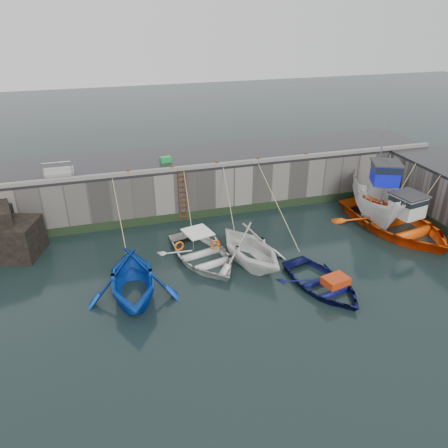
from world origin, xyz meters
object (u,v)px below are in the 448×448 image
object	(u,v)px
boat_near_white	(134,296)
bollard_a	(128,172)
bollard_e	(306,155)
fish_crate	(166,159)
bollard_b	(172,168)
boat_near_blue	(203,260)
boat_far_white	(378,199)
boat_far_orange	(396,222)
boat_near_blacktrim	(249,263)
bollard_c	(217,164)
bollard_d	(258,160)
ladder	(183,196)
boat_near_navy	(322,287)

from	to	relation	value
boat_near_white	bollard_a	world-z (taller)	bollard_a
bollard_a	bollard_e	xyz separation A→B (m)	(11.00, 0.00, 0.00)
fish_crate	bollard_b	world-z (taller)	fish_crate
boat_near_blue	boat_far_white	world-z (taller)	boat_far_white
boat_far_white	boat_far_orange	bearing A→B (deg)	-66.27
boat_near_blacktrim	boat_far_orange	world-z (taller)	boat_far_orange
boat_near_blacktrim	bollard_c	distance (m)	6.93
boat_far_white	bollard_a	xyz separation A→B (m)	(-14.49, 3.17, 2.13)
bollard_d	fish_crate	bearing A→B (deg)	163.95
bollard_b	bollard_d	size ratio (longest dim) A/B	1.00
bollard_d	bollard_a	bearing A→B (deg)	180.00
bollard_a	bollard_c	xyz separation A→B (m)	(5.20, 0.00, 0.00)
ladder	boat_near_white	world-z (taller)	ladder
boat_far_white	bollard_b	distance (m)	12.58
bollard_e	fish_crate	bearing A→B (deg)	169.76
boat_near_navy	ladder	bearing A→B (deg)	105.49
boat_near_navy	bollard_c	world-z (taller)	bollard_c
fish_crate	bollard_c	bearing A→B (deg)	-39.49
ladder	bollard_d	size ratio (longest dim) A/B	11.43
boat_near_white	boat_far_orange	size ratio (longest dim) A/B	0.59
boat_near_white	bollard_c	xyz separation A→B (m)	(5.95, 7.29, 3.30)
boat_near_blacktrim	bollard_e	xyz separation A→B (m)	(5.80, 6.09, 3.30)
boat_near_blue	fish_crate	size ratio (longest dim) A/B	8.02
boat_far_orange	bollard_b	bearing A→B (deg)	146.34
boat_near_white	bollard_a	bearing A→B (deg)	87.39
ladder	bollard_e	world-z (taller)	bollard_e
ladder	bollard_d	world-z (taller)	bollard_d
bollard_a	bollard_e	size ratio (longest dim) A/B	1.00
boat_near_white	bollard_b	bearing A→B (deg)	69.24
boat_near_blue	bollard_a	size ratio (longest dim) A/B	18.99
bollard_b	bollard_c	bearing A→B (deg)	0.00
bollard_a	bollard_b	size ratio (longest dim) A/B	1.00
boat_near_blacktrim	fish_crate	world-z (taller)	fish_crate
boat_near_blacktrim	bollard_b	size ratio (longest dim) A/B	16.82
boat_near_navy	boat_far_orange	distance (m)	7.88
boat_near_blue	bollard_c	world-z (taller)	bollard_c
boat_near_blue	boat_far_white	size ratio (longest dim) A/B	0.69
bollard_b	bollard_d	distance (m)	5.30
boat_near_blue	boat_near_navy	size ratio (longest dim) A/B	1.15
boat_near_navy	bollard_a	distance (m)	12.34
boat_near_blue	boat_near_navy	world-z (taller)	boat_near_blue
boat_near_blue	bollard_c	bearing A→B (deg)	52.83
bollard_a	bollard_c	distance (m)	5.20
boat_near_navy	boat_far_white	xyz separation A→B (m)	(6.76, 5.86, 1.17)
boat_near_white	bollard_a	size ratio (longest dim) A/B	17.72
boat_near_navy	bollard_b	bearing A→B (deg)	107.02
ladder	boat_near_blacktrim	xyz separation A→B (m)	(2.20, -5.75, -1.59)
boat_far_white	bollard_e	world-z (taller)	boat_far_white
boat_near_white	bollard_b	world-z (taller)	bollard_b
ladder	bollard_a	xyz separation A→B (m)	(-3.00, 0.34, 1.71)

